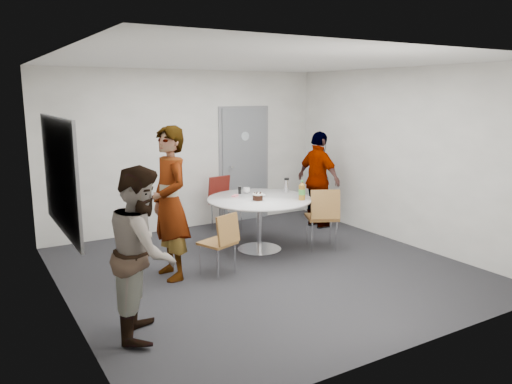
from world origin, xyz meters
TOP-DOWN VIEW (x-y plane):
  - floor at (0.00, 0.00)m, footprint 5.00×5.00m
  - ceiling at (0.00, 0.00)m, footprint 5.00×5.00m
  - wall_back at (0.00, 2.50)m, footprint 5.00×0.00m
  - wall_left at (-2.50, 0.00)m, footprint 0.00×5.00m
  - wall_right at (2.50, 0.00)m, footprint 0.00×5.00m
  - wall_front at (0.00, -2.50)m, footprint 5.00×0.00m
  - door at (1.10, 2.48)m, footprint 1.02×0.17m
  - whiteboard at (-2.46, 0.20)m, footprint 0.04×1.90m
  - table at (0.38, 0.72)m, footprint 1.53×1.53m
  - chair_near_left at (-0.60, 0.07)m, footprint 0.51×0.53m
  - chair_near_right at (1.18, 0.24)m, footprint 0.61×0.63m
  - chair_far at (0.44, 2.04)m, footprint 0.50×0.53m
  - person_main at (-1.17, 0.36)m, footprint 0.48×0.72m
  - person_left at (-1.95, -0.94)m, footprint 0.90×0.99m
  - person_right at (1.95, 1.36)m, footprint 0.50×1.01m

SIDE VIEW (x-z plane):
  - floor at x=0.00m, z-range 0.00..0.00m
  - chair_near_left at x=-0.60m, z-range 0.09..0.91m
  - chair_far at x=0.44m, z-range 0.10..1.02m
  - chair_near_right at x=1.18m, z-range 0.11..1.05m
  - table at x=0.38m, z-range 0.14..1.23m
  - person_left at x=-1.95m, z-range 0.00..1.66m
  - person_right at x=1.95m, z-range 0.00..1.67m
  - person_main at x=-1.17m, z-range 0.00..1.93m
  - door at x=1.10m, z-range -0.03..2.09m
  - wall_back at x=0.00m, z-range -1.15..3.85m
  - wall_left at x=-2.50m, z-range -1.15..3.85m
  - wall_right at x=2.50m, z-range -1.15..3.85m
  - wall_front at x=0.00m, z-range -1.15..3.85m
  - whiteboard at x=-2.46m, z-range 0.82..2.08m
  - ceiling at x=0.00m, z-range 2.70..2.70m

